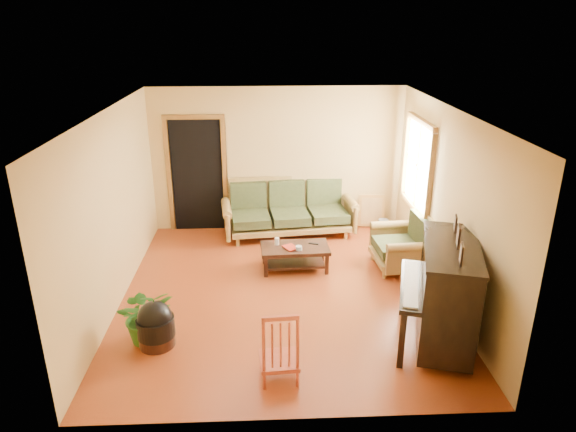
{
  "coord_description": "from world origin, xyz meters",
  "views": [
    {
      "loc": [
        -0.22,
        -6.48,
        3.68
      ],
      "look_at": [
        0.09,
        0.2,
        1.1
      ],
      "focal_mm": 32.0,
      "sensor_mm": 36.0,
      "label": 1
    }
  ],
  "objects_px": {
    "sofa": "(289,209)",
    "ceramic_crock": "(383,226)",
    "armchair": "(400,241)",
    "coffee_table": "(295,257)",
    "piano": "(446,295)",
    "potted_plant": "(146,314)",
    "footstool": "(156,329)",
    "red_chair": "(279,343)"
  },
  "relations": [
    {
      "from": "coffee_table",
      "to": "footstool",
      "type": "height_order",
      "value": "footstool"
    },
    {
      "from": "coffee_table",
      "to": "piano",
      "type": "relative_size",
      "value": 0.73
    },
    {
      "from": "sofa",
      "to": "armchair",
      "type": "relative_size",
      "value": 2.51
    },
    {
      "from": "coffee_table",
      "to": "footstool",
      "type": "relative_size",
      "value": 2.32
    },
    {
      "from": "ceramic_crock",
      "to": "potted_plant",
      "type": "xyz_separation_m",
      "value": [
        -3.62,
        -3.27,
        0.25
      ]
    },
    {
      "from": "sofa",
      "to": "red_chair",
      "type": "relative_size",
      "value": 2.64
    },
    {
      "from": "sofa",
      "to": "ceramic_crock",
      "type": "bearing_deg",
      "value": -4.47
    },
    {
      "from": "footstool",
      "to": "piano",
      "type": "bearing_deg",
      "value": -1.33
    },
    {
      "from": "armchair",
      "to": "ceramic_crock",
      "type": "height_order",
      "value": "armchair"
    },
    {
      "from": "ceramic_crock",
      "to": "potted_plant",
      "type": "height_order",
      "value": "potted_plant"
    },
    {
      "from": "armchair",
      "to": "piano",
      "type": "xyz_separation_m",
      "value": [
        0.04,
        -1.98,
        0.18
      ]
    },
    {
      "from": "red_chair",
      "to": "ceramic_crock",
      "type": "distance_m",
      "value": 4.53
    },
    {
      "from": "sofa",
      "to": "coffee_table",
      "type": "distance_m",
      "value": 1.4
    },
    {
      "from": "coffee_table",
      "to": "potted_plant",
      "type": "xyz_separation_m",
      "value": [
        -1.9,
        -1.84,
        0.17
      ]
    },
    {
      "from": "coffee_table",
      "to": "piano",
      "type": "bearing_deg",
      "value": -50.45
    },
    {
      "from": "armchair",
      "to": "red_chair",
      "type": "height_order",
      "value": "armchair"
    },
    {
      "from": "piano",
      "to": "red_chair",
      "type": "height_order",
      "value": "piano"
    },
    {
      "from": "sofa",
      "to": "footstool",
      "type": "bearing_deg",
      "value": -124.53
    },
    {
      "from": "coffee_table",
      "to": "armchair",
      "type": "height_order",
      "value": "armchair"
    },
    {
      "from": "coffee_table",
      "to": "footstool",
      "type": "bearing_deg",
      "value": -132.39
    },
    {
      "from": "footstool",
      "to": "armchair",
      "type": "bearing_deg",
      "value": 29.22
    },
    {
      "from": "footstool",
      "to": "potted_plant",
      "type": "height_order",
      "value": "potted_plant"
    },
    {
      "from": "red_chair",
      "to": "armchair",
      "type": "bearing_deg",
      "value": 48.27
    },
    {
      "from": "coffee_table",
      "to": "potted_plant",
      "type": "bearing_deg",
      "value": -135.96
    },
    {
      "from": "coffee_table",
      "to": "armchair",
      "type": "bearing_deg",
      "value": -1.42
    },
    {
      "from": "coffee_table",
      "to": "ceramic_crock",
      "type": "xyz_separation_m",
      "value": [
        1.71,
        1.43,
        -0.07
      ]
    },
    {
      "from": "armchair",
      "to": "potted_plant",
      "type": "height_order",
      "value": "armchair"
    },
    {
      "from": "armchair",
      "to": "sofa",
      "type": "bearing_deg",
      "value": 135.36
    },
    {
      "from": "coffee_table",
      "to": "potted_plant",
      "type": "relative_size",
      "value": 1.44
    },
    {
      "from": "piano",
      "to": "footstool",
      "type": "xyz_separation_m",
      "value": [
        -3.44,
        0.08,
        -0.42
      ]
    },
    {
      "from": "armchair",
      "to": "red_chair",
      "type": "xyz_separation_m",
      "value": [
        -1.95,
        -2.57,
        -0.02
      ]
    },
    {
      "from": "coffee_table",
      "to": "piano",
      "type": "distance_m",
      "value": 2.66
    },
    {
      "from": "coffee_table",
      "to": "potted_plant",
      "type": "height_order",
      "value": "potted_plant"
    },
    {
      "from": "piano",
      "to": "potted_plant",
      "type": "relative_size",
      "value": 1.99
    },
    {
      "from": "potted_plant",
      "to": "sofa",
      "type": "bearing_deg",
      "value": 59.54
    },
    {
      "from": "armchair",
      "to": "potted_plant",
      "type": "distance_m",
      "value": 3.97
    },
    {
      "from": "armchair",
      "to": "piano",
      "type": "bearing_deg",
      "value": -93.06
    },
    {
      "from": "sofa",
      "to": "potted_plant",
      "type": "height_order",
      "value": "sofa"
    },
    {
      "from": "coffee_table",
      "to": "piano",
      "type": "height_order",
      "value": "piano"
    },
    {
      "from": "ceramic_crock",
      "to": "potted_plant",
      "type": "bearing_deg",
      "value": -137.92
    },
    {
      "from": "footstool",
      "to": "ceramic_crock",
      "type": "xyz_separation_m",
      "value": [
        3.49,
        3.37,
        -0.1
      ]
    },
    {
      "from": "red_chair",
      "to": "potted_plant",
      "type": "height_order",
      "value": "red_chair"
    }
  ]
}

